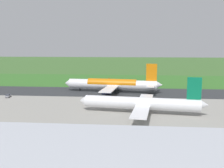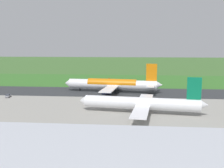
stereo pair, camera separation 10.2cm
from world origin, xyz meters
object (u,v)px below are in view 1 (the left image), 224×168
(airliner_parked_mid, at_px, (142,103))
(service_car_followme, at_px, (8,96))
(airliner_main, at_px, (113,84))
(no_stopping_sign, at_px, (109,79))
(traffic_cone_orange, at_px, (102,80))

(airliner_parked_mid, height_order, service_car_followme, airliner_parked_mid)
(airliner_main, distance_m, no_stopping_sign, 40.95)
(airliner_main, distance_m, airliner_parked_mid, 44.67)
(airliner_parked_mid, xyz_separation_m, service_car_followme, (64.61, -23.71, -3.02))
(airliner_parked_mid, height_order, traffic_cone_orange, airliner_parked_mid)
(airliner_main, bearing_deg, service_car_followme, 20.31)
(no_stopping_sign, height_order, traffic_cone_orange, no_stopping_sign)
(airliner_main, relative_size, service_car_followme, 12.15)
(service_car_followme, distance_m, no_stopping_sign, 73.50)
(airliner_parked_mid, height_order, no_stopping_sign, airliner_parked_mid)
(airliner_main, relative_size, airliner_parked_mid, 1.12)
(airliner_main, xyz_separation_m, traffic_cone_orange, (11.80, -43.78, -4.08))
(service_car_followme, xyz_separation_m, no_stopping_sign, (-43.95, -58.91, 0.68))
(no_stopping_sign, bearing_deg, airliner_parked_mid, 104.04)
(traffic_cone_orange, bearing_deg, service_car_followme, 58.48)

